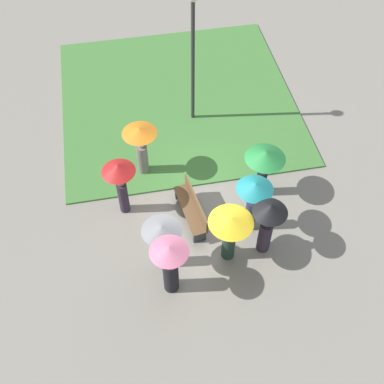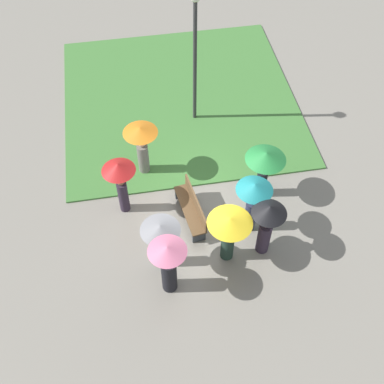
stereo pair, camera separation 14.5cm
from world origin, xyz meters
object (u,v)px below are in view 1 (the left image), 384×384
(crowd_person_green, at_px, (265,161))
(crowd_person_grey, at_px, (162,237))
(crowd_person_teal, at_px, (253,197))
(lamp_post, at_px, (193,44))
(crowd_person_red, at_px, (120,178))
(crowd_person_black, at_px, (268,220))
(park_bench, at_px, (192,208))
(crowd_person_yellow, at_px, (230,229))
(crowd_person_orange, at_px, (141,143))
(crowd_person_pink, at_px, (170,264))

(crowd_person_green, bearing_deg, crowd_person_grey, -85.88)
(crowd_person_teal, bearing_deg, crowd_person_grey, 30.03)
(lamp_post, xyz_separation_m, crowd_person_green, (3.61, 1.38, -1.56))
(crowd_person_red, relative_size, crowd_person_black, 1.01)
(crowd_person_black, bearing_deg, park_bench, -1.50)
(crowd_person_yellow, xyz_separation_m, crowd_person_orange, (-3.46, -1.89, 0.01))
(crowd_person_pink, relative_size, crowd_person_grey, 1.10)
(crowd_person_black, height_order, crowd_person_grey, crowd_person_black)
(park_bench, relative_size, crowd_person_yellow, 1.06)
(crowd_person_red, xyz_separation_m, crowd_person_grey, (2.00, 0.86, -0.17))
(crowd_person_pink, bearing_deg, crowd_person_teal, -42.21)
(park_bench, relative_size, crowd_person_teal, 0.97)
(lamp_post, relative_size, crowd_person_black, 2.38)
(crowd_person_orange, relative_size, crowd_person_teal, 0.97)
(lamp_post, xyz_separation_m, crowd_person_yellow, (5.57, -0.08, -1.70))
(crowd_person_red, bearing_deg, lamp_post, -32.98)
(lamp_post, xyz_separation_m, crowd_person_grey, (5.49, -1.83, -1.70))
(crowd_person_orange, bearing_deg, crowd_person_black, 107.06)
(crowd_person_red, relative_size, crowd_person_green, 1.10)
(crowd_person_orange, distance_m, crowd_person_grey, 3.39)
(lamp_post, bearing_deg, park_bench, -10.90)
(crowd_person_orange, relative_size, crowd_person_grey, 1.05)
(crowd_person_grey, bearing_deg, crowd_person_green, 53.95)
(crowd_person_teal, height_order, crowd_person_grey, crowd_person_teal)
(park_bench, distance_m, crowd_person_teal, 1.88)
(lamp_post, relative_size, crowd_person_pink, 2.39)
(crowd_person_red, bearing_deg, park_bench, -104.33)
(park_bench, relative_size, crowd_person_pink, 0.96)
(park_bench, height_order, crowd_person_orange, crowd_person_orange)
(crowd_person_grey, bearing_deg, crowd_person_teal, 39.63)
(crowd_person_pink, xyz_separation_m, crowd_person_orange, (-4.13, -0.22, 0.09))
(crowd_person_yellow, xyz_separation_m, crowd_person_green, (-1.96, 1.46, 0.13))
(park_bench, distance_m, crowd_person_grey, 1.88)
(park_bench, height_order, crowd_person_red, crowd_person_red)
(lamp_post, height_order, crowd_person_teal, lamp_post)
(park_bench, xyz_separation_m, crowd_person_red, (-0.66, -1.90, 0.98))
(lamp_post, distance_m, crowd_person_pink, 6.72)
(park_bench, distance_m, lamp_post, 4.91)
(crowd_person_yellow, relative_size, crowd_person_pink, 0.90)
(crowd_person_yellow, xyz_separation_m, crowd_person_grey, (-0.07, -1.75, 0.00))
(park_bench, bearing_deg, crowd_person_teal, 60.26)
(crowd_person_orange, xyz_separation_m, crowd_person_teal, (2.64, 2.72, 0.07))
(park_bench, xyz_separation_m, crowd_person_yellow, (1.42, 0.72, 0.81))
(crowd_person_yellow, distance_m, crowd_person_red, 3.34)
(crowd_person_red, height_order, crowd_person_black, crowd_person_red)
(crowd_person_pink, relative_size, crowd_person_teal, 1.01)
(park_bench, height_order, crowd_person_black, crowd_person_black)
(crowd_person_pink, bearing_deg, crowd_person_red, 35.85)
(crowd_person_red, bearing_deg, crowd_person_green, -86.95)
(park_bench, distance_m, crowd_person_black, 2.37)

